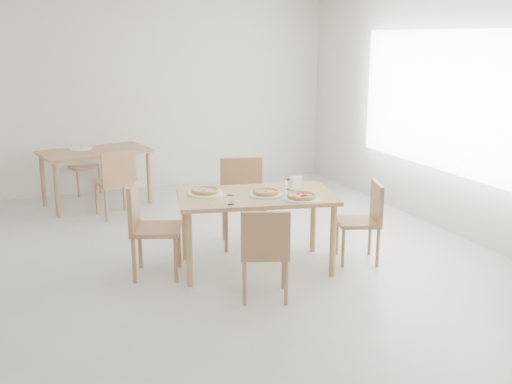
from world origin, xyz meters
name	(u,v)px	position (x,y,z in m)	size (l,w,h in m)	color
room	(444,101)	(2.98, 0.30, 1.50)	(7.28, 7.00, 7.00)	beige
main_table	(256,203)	(0.48, -0.15, 0.67)	(1.63, 1.13, 0.75)	tan
chair_south	(265,248)	(0.27, -0.89, 0.48)	(0.53, 0.53, 0.83)	#A07050
chair_north	(242,195)	(0.62, 0.60, 0.54)	(0.57, 0.57, 0.93)	#A07050
chair_west	(147,223)	(-0.55, 0.05, 0.53)	(0.57, 0.57, 0.91)	#A07050
chair_east	(366,216)	(1.57, -0.38, 0.47)	(0.51, 0.51, 0.82)	#A07050
plate_margherita	(266,194)	(0.55, -0.22, 0.76)	(0.33, 0.33, 0.02)	white
plate_mushroom	(205,193)	(0.03, 0.04, 0.76)	(0.35, 0.35, 0.02)	white
plate_pepperoni	(302,198)	(0.81, -0.48, 0.76)	(0.35, 0.35, 0.02)	white
pizza_margherita	(266,192)	(0.55, -0.22, 0.78)	(0.31, 0.31, 0.03)	tan
pizza_mushroom	(205,191)	(0.03, 0.04, 0.78)	(0.32, 0.32, 0.03)	tan
pizza_pepperoni	(302,196)	(0.81, -0.48, 0.78)	(0.35, 0.35, 0.03)	tan
tumbler_a	(289,184)	(0.86, -0.08, 0.80)	(0.07, 0.07, 0.10)	white
tumbler_b	(230,200)	(0.13, -0.40, 0.79)	(0.06, 0.06, 0.08)	white
napkin_holder	(296,184)	(0.90, -0.15, 0.82)	(0.13, 0.08, 0.14)	silver
fork_a	(214,203)	(0.00, -0.30, 0.75)	(0.02, 0.19, 0.01)	silver
fork_b	(236,204)	(0.18, -0.41, 0.75)	(0.01, 0.18, 0.01)	silver
second_table	(95,157)	(-0.67, 2.79, 0.66)	(1.52, 1.06, 0.75)	#A07050
chair_back_s	(116,179)	(-0.51, 2.07, 0.50)	(0.50, 0.50, 0.87)	#A07050
chair_back_n	(80,161)	(-0.80, 3.57, 0.46)	(0.50, 0.50, 0.80)	#A07050
plate_empty	(80,148)	(-0.84, 2.97, 0.76)	(0.31, 0.31, 0.02)	white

